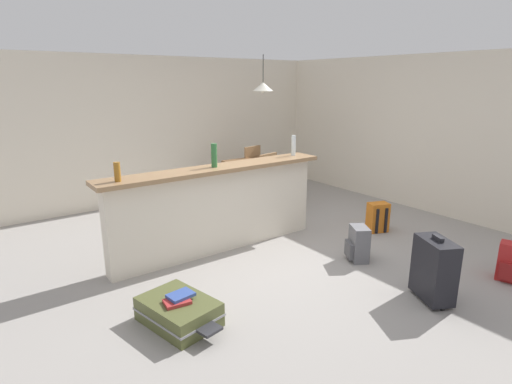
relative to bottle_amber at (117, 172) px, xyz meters
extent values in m
cube|color=gray|center=(1.81, -0.33, -1.21)|extent=(13.00, 13.00, 0.05)
cube|color=silver|center=(1.81, 2.72, 0.07)|extent=(6.60, 0.10, 2.50)
cube|color=silver|center=(4.86, -0.03, 0.07)|extent=(0.10, 6.00, 2.50)
cube|color=silver|center=(1.22, 0.04, -0.67)|extent=(2.80, 0.20, 1.03)
cube|color=#93704C|center=(1.22, 0.04, -0.13)|extent=(2.96, 0.40, 0.05)
cylinder|color=#9E661E|center=(0.00, 0.00, 0.00)|extent=(0.07, 0.07, 0.20)
cylinder|color=#2D6B38|center=(1.18, 0.04, 0.04)|extent=(0.07, 0.07, 0.28)
cylinder|color=silver|center=(2.48, 0.08, 0.04)|extent=(0.06, 0.06, 0.28)
cube|color=brown|center=(2.95, 1.48, -0.46)|extent=(1.10, 0.80, 0.04)
cylinder|color=brown|center=(2.46, 1.14, -0.83)|extent=(0.06, 0.06, 0.70)
cylinder|color=brown|center=(3.44, 1.14, -0.83)|extent=(0.06, 0.06, 0.70)
cylinder|color=brown|center=(2.46, 1.82, -0.83)|extent=(0.06, 0.06, 0.70)
cylinder|color=brown|center=(3.44, 1.82, -0.83)|extent=(0.06, 0.06, 0.70)
cube|color=#9E754C|center=(2.85, 0.91, -0.75)|extent=(0.47, 0.47, 0.04)
cube|color=#9E754C|center=(2.82, 1.09, -0.49)|extent=(0.40, 0.11, 0.48)
cylinder|color=#9E754C|center=(2.72, 0.72, -0.98)|extent=(0.04, 0.04, 0.41)
cylinder|color=#9E754C|center=(3.04, 0.78, -0.98)|extent=(0.04, 0.04, 0.41)
cylinder|color=#9E754C|center=(2.67, 1.04, -0.98)|extent=(0.04, 0.04, 0.41)
cylinder|color=#9E754C|center=(2.98, 1.10, -0.98)|extent=(0.04, 0.04, 0.41)
cube|color=#9E754C|center=(3.04, 2.06, -0.75)|extent=(0.47, 0.47, 0.04)
cube|color=#9E754C|center=(3.07, 1.88, -0.49)|extent=(0.40, 0.12, 0.48)
cylinder|color=#9E754C|center=(3.16, 2.25, -0.98)|extent=(0.04, 0.04, 0.41)
cylinder|color=#9E754C|center=(2.85, 2.18, -0.98)|extent=(0.04, 0.04, 0.41)
cylinder|color=#9E754C|center=(3.23, 1.93, -0.98)|extent=(0.04, 0.04, 0.41)
cylinder|color=#9E754C|center=(2.91, 1.87, -0.98)|extent=(0.04, 0.04, 0.41)
cylinder|color=black|center=(2.97, 1.44, 1.09)|extent=(0.01, 0.01, 0.46)
cone|color=white|center=(2.97, 1.44, 0.81)|extent=(0.34, 0.34, 0.14)
sphere|color=white|center=(2.97, 1.44, 0.73)|extent=(0.07, 0.07, 0.07)
cube|color=#51562D|center=(0.07, -1.15, -1.07)|extent=(0.61, 0.76, 0.22)
cube|color=gray|center=(0.07, -1.15, -1.07)|extent=(0.62, 0.78, 0.02)
cube|color=#2D2D33|center=(0.15, -1.55, -1.07)|extent=(0.20, 0.17, 0.02)
cube|color=orange|center=(3.39, -0.73, -0.97)|extent=(0.32, 0.27, 0.42)
cube|color=#AB5918|center=(3.42, -0.62, -1.05)|extent=(0.23, 0.13, 0.19)
cube|color=black|center=(3.42, -0.84, -0.99)|extent=(0.04, 0.03, 0.36)
cube|color=black|center=(3.29, -0.80, -0.99)|extent=(0.04, 0.03, 0.36)
cube|color=slate|center=(2.40, -1.21, -0.97)|extent=(0.30, 0.33, 0.42)
cube|color=#515155|center=(2.31, -1.16, -1.05)|extent=(0.17, 0.22, 0.19)
cube|color=black|center=(2.52, -1.21, -0.99)|extent=(0.04, 0.04, 0.36)
cube|color=black|center=(2.45, -1.33, -0.99)|extent=(0.04, 0.04, 0.36)
cube|color=black|center=(2.24, -2.26, -0.85)|extent=(0.41, 0.50, 0.60)
cylinder|color=black|center=(2.32, -2.09, -1.15)|extent=(0.05, 0.07, 0.06)
cylinder|color=black|center=(2.15, -2.43, -1.15)|extent=(0.05, 0.07, 0.06)
cube|color=#232328|center=(2.24, -2.26, -0.53)|extent=(0.10, 0.14, 0.04)
cube|color=maroon|center=(3.21, -2.57, -1.05)|extent=(0.12, 0.23, 0.19)
cube|color=black|center=(3.39, -2.44, -0.99)|extent=(0.03, 0.04, 0.36)
cube|color=#AD2D2D|center=(0.04, -1.19, -0.95)|extent=(0.24, 0.19, 0.03)
cube|color=#334C99|center=(0.10, -1.15, -0.92)|extent=(0.24, 0.19, 0.03)
camera|label=1|loc=(-1.29, -4.16, 0.90)|focal=28.79mm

